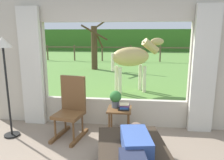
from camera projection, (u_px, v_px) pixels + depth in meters
back_wall_with_window at (115, 66)px, 4.32m from camera, size 5.20×0.12×2.55m
curtain_panel_left at (32, 68)px, 4.39m from camera, size 0.44×0.10×2.40m
curtain_panel_right at (204, 71)px, 4.00m from camera, size 0.44×0.10×2.40m
outdoor_pasture_lawn at (131, 61)px, 15.17m from camera, size 36.00×21.68×0.02m
distant_hill_ridge at (134, 40)px, 24.48m from camera, size 36.00×2.00×2.40m
reclining_person at (136, 151)px, 2.53m from camera, size 0.44×1.43×0.22m
rocking_chair at (71, 108)px, 3.96m from camera, size 0.58×0.75×1.12m
side_table at (119, 113)px, 4.00m from camera, size 0.44×0.44×0.52m
potted_plant at (116, 98)px, 4.00m from camera, size 0.22×0.22×0.32m
book_stack at (124, 107)px, 3.90m from camera, size 0.21×0.17×0.12m
floor_lamp_left at (4, 57)px, 3.74m from camera, size 0.32×0.32×1.82m
horse at (133, 57)px, 6.82m from camera, size 1.77×1.09×1.73m
pasture_tree at (95, 46)px, 11.33m from camera, size 1.32×1.43×2.68m
pasture_fence_line at (131, 51)px, 14.81m from camera, size 16.10×0.10×1.10m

